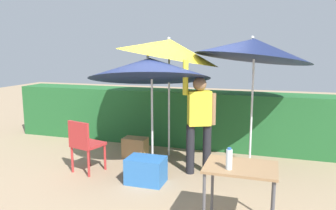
# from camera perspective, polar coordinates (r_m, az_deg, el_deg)

# --- Properties ---
(ground_plane) EXTENTS (24.00, 24.00, 0.00)m
(ground_plane) POSITION_cam_1_polar(r_m,az_deg,el_deg) (5.69, -0.93, -11.47)
(ground_plane) COLOR #9E8466
(hedge_row) EXTENTS (8.00, 0.70, 1.16)m
(hedge_row) POSITION_cam_1_polar(r_m,az_deg,el_deg) (7.14, 3.53, -2.23)
(hedge_row) COLOR #23602D
(hedge_row) RESTS_ON ground_plane
(umbrella_rainbow) EXTENTS (1.98, 1.95, 2.43)m
(umbrella_rainbow) POSITION_cam_1_polar(r_m,az_deg,el_deg) (6.25, 0.16, 9.61)
(umbrella_rainbow) COLOR silver
(umbrella_rainbow) RESTS_ON ground_plane
(umbrella_orange) EXTENTS (2.05, 2.04, 2.14)m
(umbrella_orange) POSITION_cam_1_polar(r_m,az_deg,el_deg) (5.53, -3.15, 6.25)
(umbrella_orange) COLOR silver
(umbrella_orange) RESTS_ON ground_plane
(umbrella_yellow) EXTENTS (2.02, 2.01, 2.41)m
(umbrella_yellow) POSITION_cam_1_polar(r_m,az_deg,el_deg) (5.95, 14.40, 9.30)
(umbrella_yellow) COLOR silver
(umbrella_yellow) RESTS_ON ground_plane
(person_vendor) EXTENTS (0.54, 0.35, 1.88)m
(person_vendor) POSITION_cam_1_polar(r_m,az_deg,el_deg) (5.44, 5.34, -2.24)
(person_vendor) COLOR black
(person_vendor) RESTS_ON ground_plane
(chair_plastic) EXTENTS (0.54, 0.54, 0.89)m
(chair_plastic) POSITION_cam_1_polar(r_m,az_deg,el_deg) (5.71, -14.04, -6.30)
(chair_plastic) COLOR #B72D2D
(chair_plastic) RESTS_ON ground_plane
(cooler_box) EXTENTS (0.58, 0.41, 0.40)m
(cooler_box) POSITION_cam_1_polar(r_m,az_deg,el_deg) (5.24, -3.80, -11.09)
(cooler_box) COLOR #2D6BB7
(cooler_box) RESTS_ON ground_plane
(crate_cardboard) EXTENTS (0.45, 0.29, 0.39)m
(crate_cardboard) POSITION_cam_1_polar(r_m,az_deg,el_deg) (6.40, -5.62, -7.28)
(crate_cardboard) COLOR #9E7A4C
(crate_cardboard) RESTS_ON ground_plane
(folding_table) EXTENTS (0.80, 0.60, 0.76)m
(folding_table) POSITION_cam_1_polar(r_m,az_deg,el_deg) (3.90, 12.33, -11.44)
(folding_table) COLOR #4C4C51
(folding_table) RESTS_ON ground_plane
(bottle_water) EXTENTS (0.07, 0.07, 0.24)m
(bottle_water) POSITION_cam_1_polar(r_m,az_deg,el_deg) (3.71, 10.42, -9.09)
(bottle_water) COLOR silver
(bottle_water) RESTS_ON folding_table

